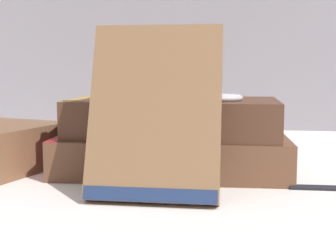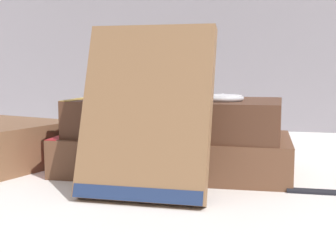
# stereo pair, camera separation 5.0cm
# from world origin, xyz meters

# --- Properties ---
(ground_plane) EXTENTS (3.00, 3.00, 0.00)m
(ground_plane) POSITION_xyz_m (0.00, 0.00, 0.00)
(ground_plane) COLOR silver
(book_flat_bottom) EXTENTS (0.26, 0.14, 0.04)m
(book_flat_bottom) POSITION_xyz_m (0.01, 0.05, 0.02)
(book_flat_bottom) COLOR brown
(book_flat_bottom) RESTS_ON ground_plane
(book_flat_top) EXTENTS (0.22, 0.13, 0.04)m
(book_flat_top) POSITION_xyz_m (0.01, 0.05, 0.06)
(book_flat_top) COLOR #4C2D1E
(book_flat_top) RESTS_ON book_flat_bottom
(book_leaning_front) EXTENTS (0.12, 0.07, 0.15)m
(book_leaning_front) POSITION_xyz_m (0.01, -0.06, 0.07)
(book_leaning_front) COLOR brown
(book_leaning_front) RESTS_ON ground_plane
(pocket_watch) EXTENTS (0.05, 0.05, 0.01)m
(pocket_watch) POSITION_xyz_m (0.07, 0.04, 0.08)
(pocket_watch) COLOR silver
(pocket_watch) RESTS_ON book_flat_top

